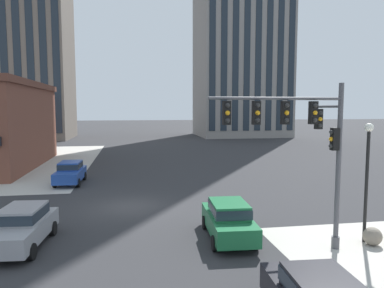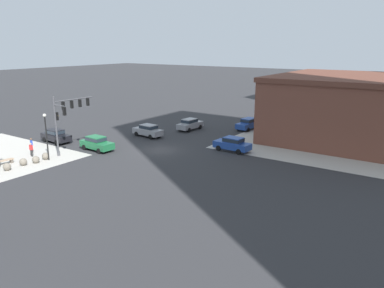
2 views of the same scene
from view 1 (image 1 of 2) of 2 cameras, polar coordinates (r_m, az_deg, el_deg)
The scene contains 7 objects.
ground_plane at distance 21.97m, azimuth -9.70°, elevation -9.65°, with size 320.00×320.00×0.00m, color #2D2D30.
traffic_signal_main at distance 15.18m, azimuth 17.55°, elevation 0.97°, with size 5.53×2.09×6.75m.
bollard_sphere_curb_a at distance 17.49m, azimuth 26.46°, elevation -12.84°, with size 0.77×0.77×0.77m, color gray.
street_lamp_corner_near at distance 17.13m, azimuth 25.79°, elevation -3.37°, with size 0.36×0.36×5.13m.
car_main_southbound_near at distance 16.40m, azimuth 5.75°, elevation -11.54°, with size 2.08×4.49×1.68m.
car_main_southbound_far at distance 16.97m, azimuth -25.08°, elevation -11.46°, with size 2.16×4.53×1.68m.
car_parked_curb at distance 29.43m, azimuth -18.56°, elevation -4.14°, with size 2.02×4.47×1.68m.
Camera 1 is at (0.15, -21.20, 5.74)m, focal length 33.99 mm.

